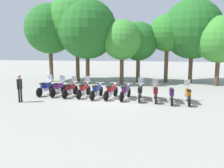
% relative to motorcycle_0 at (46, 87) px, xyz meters
% --- Properties ---
extents(ground_plane, '(80.00, 80.00, 0.00)m').
position_rel_motorcycle_0_xyz_m(ground_plane, '(4.79, -0.65, -0.52)').
color(ground_plane, '#9E9B93').
extents(motorcycle_0, '(0.70, 2.18, 1.37)m').
position_rel_motorcycle_0_xyz_m(motorcycle_0, '(0.00, 0.00, 0.00)').
color(motorcycle_0, black).
rests_on(motorcycle_0, ground_plane).
extents(motorcycle_1, '(0.68, 2.18, 1.37)m').
position_rel_motorcycle_0_xyz_m(motorcycle_1, '(0.96, -0.07, 0.00)').
color(motorcycle_1, black).
rests_on(motorcycle_1, ground_plane).
extents(motorcycle_2, '(0.71, 2.18, 1.37)m').
position_rel_motorcycle_0_xyz_m(motorcycle_2, '(1.92, -0.31, 0.00)').
color(motorcycle_2, black).
rests_on(motorcycle_2, ground_plane).
extents(motorcycle_3, '(0.70, 2.18, 1.37)m').
position_rel_motorcycle_0_xyz_m(motorcycle_3, '(2.88, -0.33, 0.00)').
color(motorcycle_3, black).
rests_on(motorcycle_3, ground_plane).
extents(motorcycle_4, '(0.71, 2.18, 0.99)m').
position_rel_motorcycle_0_xyz_m(motorcycle_4, '(3.84, -0.59, -0.01)').
color(motorcycle_4, black).
rests_on(motorcycle_4, ground_plane).
extents(motorcycle_5, '(0.81, 2.14, 0.99)m').
position_rel_motorcycle_0_xyz_m(motorcycle_5, '(4.80, -0.56, -0.01)').
color(motorcycle_5, black).
rests_on(motorcycle_5, ground_plane).
extents(motorcycle_6, '(0.76, 2.16, 0.99)m').
position_rel_motorcycle_0_xyz_m(motorcycle_6, '(5.76, -0.66, -0.01)').
color(motorcycle_6, black).
rests_on(motorcycle_6, ground_plane).
extents(motorcycle_7, '(0.62, 2.19, 1.37)m').
position_rel_motorcycle_0_xyz_m(motorcycle_7, '(6.71, -0.72, 0.00)').
color(motorcycle_7, black).
rests_on(motorcycle_7, ground_plane).
extents(motorcycle_8, '(0.62, 2.19, 1.37)m').
position_rel_motorcycle_0_xyz_m(motorcycle_8, '(7.67, -0.83, 0.00)').
color(motorcycle_8, black).
rests_on(motorcycle_8, ground_plane).
extents(motorcycle_9, '(0.62, 2.19, 0.99)m').
position_rel_motorcycle_0_xyz_m(motorcycle_9, '(8.63, -1.19, -0.01)').
color(motorcycle_9, black).
rests_on(motorcycle_9, ground_plane).
extents(motorcycle_10, '(0.62, 2.19, 1.37)m').
position_rel_motorcycle_0_xyz_m(motorcycle_10, '(9.59, -1.24, 0.00)').
color(motorcycle_10, black).
rests_on(motorcycle_10, ground_plane).
extents(person_0, '(0.29, 0.40, 1.71)m').
position_rel_motorcycle_0_xyz_m(person_0, '(-0.59, -2.49, 0.48)').
color(person_0, black).
rests_on(person_0, ground_plane).
extents(tree_0, '(4.72, 4.72, 7.42)m').
position_rel_motorcycle_0_xyz_m(tree_0, '(-2.14, 6.27, 4.53)').
color(tree_0, brown).
rests_on(tree_0, ground_plane).
extents(tree_1, '(5.50, 5.50, 8.48)m').
position_rel_motorcycle_0_xyz_m(tree_1, '(0.42, 6.63, 5.20)').
color(tree_1, brown).
rests_on(tree_1, ground_plane).
extents(tree_2, '(5.45, 5.45, 7.69)m').
position_rel_motorcycle_0_xyz_m(tree_2, '(1.60, 5.88, 4.44)').
color(tree_2, brown).
rests_on(tree_2, ground_plane).
extents(tree_3, '(3.57, 3.57, 5.78)m').
position_rel_motorcycle_0_xyz_m(tree_3, '(4.84, 5.64, 3.46)').
color(tree_3, brown).
rests_on(tree_3, ground_plane).
extents(tree_4, '(3.61, 3.61, 5.70)m').
position_rel_motorcycle_0_xyz_m(tree_4, '(6.27, 6.96, 3.35)').
color(tree_4, brown).
rests_on(tree_4, ground_plane).
extents(tree_5, '(3.45, 3.45, 6.36)m').
position_rel_motorcycle_0_xyz_m(tree_5, '(8.90, 7.16, 4.09)').
color(tree_5, brown).
rests_on(tree_5, ground_plane).
extents(tree_6, '(5.47, 5.47, 7.72)m').
position_rel_motorcycle_0_xyz_m(tree_6, '(11.18, 7.40, 4.46)').
color(tree_6, brown).
rests_on(tree_6, ground_plane).
extents(tree_7, '(3.98, 3.98, 5.99)m').
position_rel_motorcycle_0_xyz_m(tree_7, '(13.14, 5.79, 3.47)').
color(tree_7, brown).
rests_on(tree_7, ground_plane).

